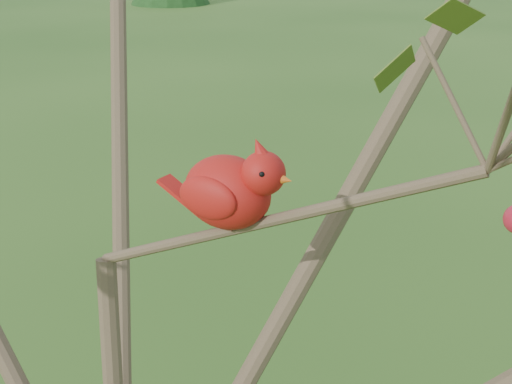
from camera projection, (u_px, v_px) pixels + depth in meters
crabapple_tree at (95, 195)px, 1.02m from camera, size 2.35×2.05×2.95m
cardinal at (232, 189)px, 1.05m from camera, size 0.23×0.13×0.16m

